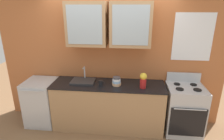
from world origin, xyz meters
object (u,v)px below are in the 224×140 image
object	(u,v)px
stove_range	(184,109)
cup_near_sink	(101,83)
sink_faucet	(83,81)
bowl_stack	(117,81)
dishwasher	(42,102)
vase	(143,80)

from	to	relation	value
stove_range	cup_near_sink	distance (m)	1.64
sink_faucet	stove_range	bearing A→B (deg)	-1.70
cup_near_sink	sink_faucet	bearing A→B (deg)	159.50
stove_range	bowl_stack	distance (m)	1.38
sink_faucet	dishwasher	size ratio (longest dim) A/B	0.49
bowl_stack	cup_near_sink	distance (m)	0.29
stove_range	dishwasher	xyz separation A→B (m)	(-2.79, -0.00, -0.01)
stove_range	dishwasher	size ratio (longest dim) A/B	1.20
sink_faucet	cup_near_sink	size ratio (longest dim) A/B	3.92
sink_faucet	dishwasher	xyz separation A→B (m)	(-0.86, -0.06, -0.48)
cup_near_sink	vase	bearing A→B (deg)	-1.82
cup_near_sink	dishwasher	xyz separation A→B (m)	(-1.23, 0.08, -0.51)
sink_faucet	cup_near_sink	bearing A→B (deg)	-20.50
sink_faucet	bowl_stack	bearing A→B (deg)	-7.83
cup_near_sink	dishwasher	world-z (taller)	cup_near_sink
sink_faucet	cup_near_sink	world-z (taller)	sink_faucet
sink_faucet	vase	size ratio (longest dim) A/B	1.59
stove_range	vase	xyz separation A→B (m)	(-0.79, -0.10, 0.60)
stove_range	vase	bearing A→B (deg)	-172.49
sink_faucet	bowl_stack	xyz separation A→B (m)	(0.65, -0.09, 0.05)
sink_faucet	vase	world-z (taller)	vase
stove_range	vase	distance (m)	1.00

